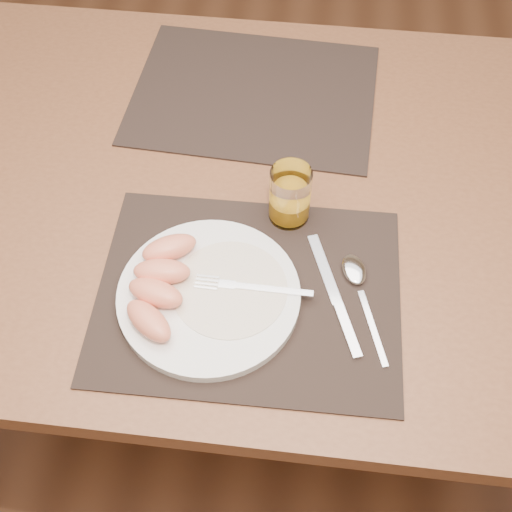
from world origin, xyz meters
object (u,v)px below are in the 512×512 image
object	(u,v)px
knife	(338,304)
juice_glass	(290,197)
placemat_far	(254,94)
plate	(209,295)
table	(254,214)
fork	(243,286)
spoon	(357,278)
placemat_near	(249,294)

from	to	relation	value
knife	juice_glass	size ratio (longest dim) A/B	2.13
placemat_far	plate	size ratio (longest dim) A/B	1.67
plate	knife	xyz separation A→B (m)	(0.19, 0.01, -0.01)
knife	table	bearing A→B (deg)	123.62
table	placemat_far	bearing A→B (deg)	96.92
knife	fork	bearing A→B (deg)	178.22
juice_glass	spoon	bearing A→B (deg)	-45.21
table	spoon	world-z (taller)	spoon
spoon	juice_glass	xyz separation A→B (m)	(-0.11, 0.11, 0.04)
plate	juice_glass	size ratio (longest dim) A/B	2.72
knife	placemat_near	bearing A→B (deg)	177.72
table	knife	bearing A→B (deg)	-56.38
table	juice_glass	distance (m)	0.16
placemat_far	plate	bearing A→B (deg)	-91.64
plate	knife	size ratio (longest dim) A/B	1.28
placemat_far	plate	world-z (taller)	plate
plate	juice_glass	world-z (taller)	juice_glass
spoon	plate	bearing A→B (deg)	-165.02
plate	juice_glass	xyz separation A→B (m)	(0.10, 0.17, 0.04)
juice_glass	plate	bearing A→B (deg)	-121.18
table	fork	distance (m)	0.24
fork	juice_glass	world-z (taller)	juice_glass
plate	fork	size ratio (longest dim) A/B	1.55
placemat_far	fork	world-z (taller)	fork
fork	table	bearing A→B (deg)	92.44
placemat_near	fork	xyz separation A→B (m)	(-0.01, -0.00, 0.02)
placemat_near	juice_glass	xyz separation A→B (m)	(0.05, 0.16, 0.05)
placemat_near	spoon	xyz separation A→B (m)	(0.16, 0.04, 0.01)
fork	spoon	distance (m)	0.17
table	juice_glass	bearing A→B (deg)	-45.52
placemat_near	knife	xyz separation A→B (m)	(0.13, -0.01, 0.00)
plate	spoon	distance (m)	0.22
placemat_far	spoon	xyz separation A→B (m)	(0.20, -0.40, 0.01)
knife	spoon	bearing A→B (deg)	60.90
placemat_far	table	bearing A→B (deg)	-83.08
plate	placemat_far	bearing A→B (deg)	88.36
knife	placemat_far	bearing A→B (deg)	111.62
fork	juice_glass	size ratio (longest dim) A/B	1.76
fork	knife	distance (m)	0.14
placemat_near	table	bearing A→B (deg)	94.49
table	fork	bearing A→B (deg)	-87.56
table	knife	distance (m)	0.29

